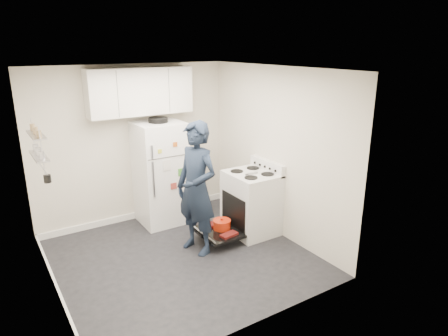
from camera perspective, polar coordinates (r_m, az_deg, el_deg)
room at (r=5.11m, az=-6.93°, el=-0.77°), size 3.21×3.21×2.51m
electric_range at (r=6.09m, az=3.84°, el=-5.06°), size 0.66×0.76×1.10m
open_oven_door at (r=5.93m, az=-0.66°, el=-8.70°), size 0.55×0.70×0.21m
refrigerator at (r=6.41m, az=-9.02°, el=-0.68°), size 0.72×0.74×1.71m
upper_cabinets at (r=6.24m, az=-11.89°, el=10.67°), size 1.60×0.33×0.70m
wall_shelf_rack at (r=5.02m, az=-25.04°, el=2.91°), size 0.14×0.60×0.61m
person at (r=5.39m, az=-3.93°, el=-2.96°), size 0.61×0.77×1.84m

